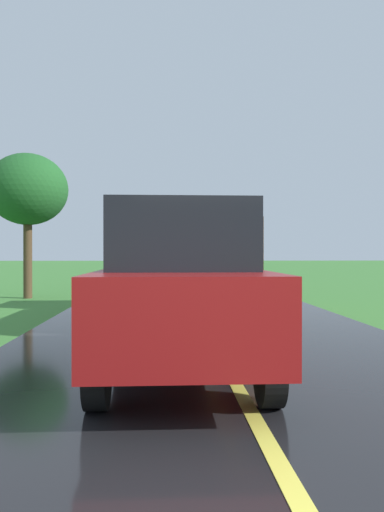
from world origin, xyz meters
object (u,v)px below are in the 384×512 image
roadside_tree_near_left (28,190)px  following_car (180,288)px  banana_truck_near (185,254)px  banana_truck_far (183,254)px

roadside_tree_near_left → following_car: bearing=-66.6°
banana_truck_near → following_car: (-0.30, -6.20, -0.39)m
banana_truck_near → following_car: 6.22m
following_car → roadside_tree_near_left: bearing=113.4°
banana_truck_near → banana_truck_far: (0.35, 11.70, 0.00)m
banana_truck_near → following_car: bearing=-92.8°
banana_truck_near → banana_truck_far: size_ratio=1.00×
roadside_tree_near_left → following_car: size_ratio=1.16×
banana_truck_near → roadside_tree_near_left: bearing=137.2°
banana_truck_near → roadside_tree_near_left: (-4.98, 4.61, 2.08)m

